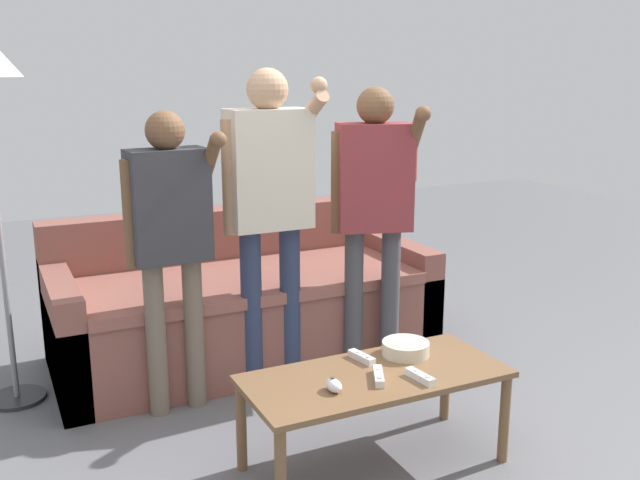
% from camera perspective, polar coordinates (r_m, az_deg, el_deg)
% --- Properties ---
extents(ground_plane, '(12.00, 12.00, 0.00)m').
position_cam_1_polar(ground_plane, '(3.21, 5.37, -16.86)').
color(ground_plane, slate).
extents(couch, '(2.11, 0.95, 0.81)m').
position_cam_1_polar(couch, '(4.13, -6.29, -5.26)').
color(couch, brown).
rests_on(couch, ground).
extents(coffee_table, '(1.09, 0.49, 0.41)m').
position_cam_1_polar(coffee_table, '(2.97, 4.45, -11.57)').
color(coffee_table, brown).
rests_on(coffee_table, ground).
extents(snack_bowl, '(0.21, 0.21, 0.06)m').
position_cam_1_polar(snack_bowl, '(3.13, 6.91, -8.66)').
color(snack_bowl, beige).
rests_on(snack_bowl, coffee_table).
extents(game_remote_nunchuk, '(0.06, 0.09, 0.05)m').
position_cam_1_polar(game_remote_nunchuk, '(2.78, 1.12, -11.64)').
color(game_remote_nunchuk, white).
rests_on(game_remote_nunchuk, coffee_table).
extents(player_left, '(0.44, 0.32, 1.45)m').
position_cam_1_polar(player_left, '(3.34, -11.97, 0.95)').
color(player_left, '#756656').
rests_on(player_left, ground).
extents(player_center, '(0.48, 0.32, 1.63)m').
position_cam_1_polar(player_center, '(3.52, -4.10, 3.78)').
color(player_center, '#2D3856').
rests_on(player_center, ground).
extents(player_right, '(0.44, 0.43, 1.54)m').
position_cam_1_polar(player_right, '(3.70, 4.37, 3.33)').
color(player_right, '#47474C').
rests_on(player_right, ground).
extents(game_remote_wand_near, '(0.11, 0.16, 0.03)m').
position_cam_1_polar(game_remote_wand_near, '(2.89, 4.74, -10.87)').
color(game_remote_wand_near, white).
rests_on(game_remote_wand_near, coffee_table).
extents(game_remote_wand_far, '(0.05, 0.15, 0.03)m').
position_cam_1_polar(game_remote_wand_far, '(2.90, 8.07, -10.85)').
color(game_remote_wand_far, white).
rests_on(game_remote_wand_far, coffee_table).
extents(game_remote_wand_spare, '(0.06, 0.15, 0.03)m').
position_cam_1_polar(game_remote_wand_spare, '(3.06, 3.37, -9.41)').
color(game_remote_wand_spare, white).
rests_on(game_remote_wand_spare, coffee_table).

